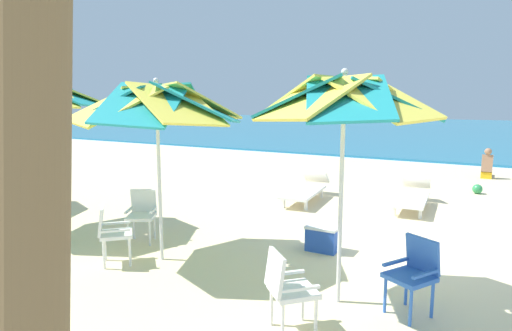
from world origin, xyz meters
The scene contains 17 objects.
ground_plane centered at (0.00, 0.00, 0.00)m, with size 80.00×80.00×0.00m, color beige.
sea centered at (0.00, 27.83, 0.05)m, with size 80.00×36.00×0.10m, color teal.
surf_foam centered at (0.00, 9.53, 0.01)m, with size 80.00×0.70×0.01m, color white.
beach_umbrella_0 centered at (-0.54, -2.64, 2.36)m, with size 2.13×2.13×2.71m.
plastic_chair_0 centered at (-0.78, -3.55, 0.50)m, with size 0.63×0.63×0.87m.
plastic_chair_1 centered at (0.27, -2.51, 0.50)m, with size 0.60×0.62×0.87m.
beach_umbrella_1 centered at (-3.29, -2.60, 2.29)m, with size 2.51×2.51×2.67m.
plastic_chair_2 centered at (-4.14, -2.11, 0.50)m, with size 0.60×0.62×0.87m.
plastic_chair_3 centered at (-3.80, -3.09, 0.50)m, with size 0.63×0.63×0.87m.
beach_umbrella_2 centered at (-6.15, -2.55, 2.44)m, with size 2.44×2.44×2.78m.
plastic_chair_4 centered at (-5.71, -3.31, 0.50)m, with size 0.54×0.51×0.87m.
plastic_chair_5 centered at (-6.98, -2.54, 0.50)m, with size 0.63×0.63×0.87m.
sun_lounger_1 centered at (-0.58, 2.45, 0.28)m, with size 0.76×2.18×0.62m.
sun_lounger_2 centered at (-2.88, 1.95, 0.28)m, with size 0.84×2.20×0.62m.
cooler_box centered at (-1.33, -1.07, 0.20)m, with size 0.50×0.34×0.40m.
beach_ball centered at (0.61, 4.78, 0.12)m, with size 0.24×0.24×0.24m, color #2D8C4C.
beachgoer_seated centered at (0.74, 7.45, 0.29)m, with size 0.30×0.93×0.92m.
Camera 1 is at (0.98, -7.34, 2.38)m, focal length 30.51 mm.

